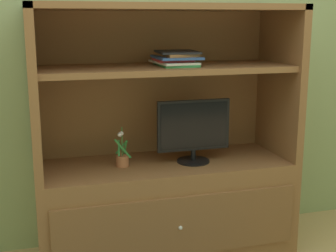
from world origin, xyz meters
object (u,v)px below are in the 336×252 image
Objects in this scene: media_console at (166,180)px; potted_plant at (122,157)px; magazine_stack at (175,58)px; tv_monitor at (194,130)px.

potted_plant is at bearing -177.04° from media_console.
magazine_stack reaches higher than potted_plant.
potted_plant is (-0.29, -0.01, 0.19)m from media_console.
tv_monitor is 0.48m from potted_plant.
tv_monitor is at bearing -4.68° from potted_plant.
media_console is 4.70× the size of magazine_stack.
magazine_stack is (-0.11, 0.04, 0.45)m from tv_monitor.
media_console is 0.39m from tv_monitor.
potted_plant is 0.70m from magazine_stack.
magazine_stack is (0.06, -0.01, 0.79)m from media_console.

